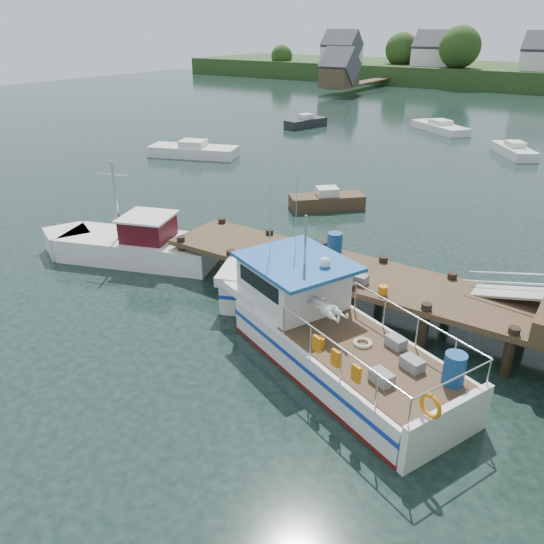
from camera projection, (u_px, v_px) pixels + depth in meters
The scene contains 9 objects.
ground_plane at pixel (316, 295), 19.90m from camera, with size 160.00×160.00×0.00m, color black.
dock at pixel (511, 285), 15.67m from camera, with size 16.60×3.00×4.78m.
lobster_boat at pixel (317, 325), 16.17m from camera, with size 10.14×6.25×5.04m.
work_boat at pixel (131, 244), 22.75m from camera, with size 8.00×4.58×4.25m.
moored_rowboat at pixel (327, 201), 29.13m from camera, with size 3.87×3.79×1.18m.
moored_a at pixel (193, 151), 40.51m from camera, with size 7.07×4.42×1.23m.
moored_b at pixel (514, 150), 40.78m from camera, with size 4.20×5.03×1.09m.
moored_d at pixel (440, 127), 49.91m from camera, with size 6.46×5.62×1.09m.
moored_e at pixel (306, 122), 52.08m from camera, with size 2.63×4.78×1.25m.
Camera 1 is at (8.42, -15.58, 9.26)m, focal length 35.00 mm.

